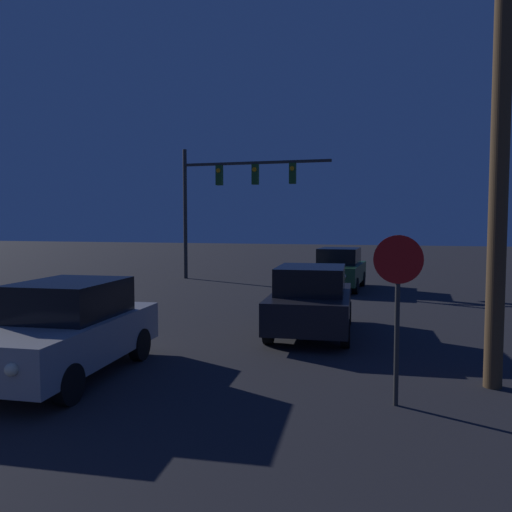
{
  "coord_description": "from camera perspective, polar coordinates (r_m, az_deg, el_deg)",
  "views": [
    {
      "loc": [
        3.9,
        -0.2,
        2.6
      ],
      "look_at": [
        0.0,
        14.21,
        1.61
      ],
      "focal_mm": 35.0,
      "sensor_mm": 36.0,
      "label": 1
    }
  ],
  "objects": [
    {
      "name": "utility_pole",
      "position": [
        8.83,
        26.27,
        16.21
      ],
      "size": [
        1.57,
        0.28,
        8.81
      ],
      "color": "#4C3823",
      "rests_on": "ground_plane"
    },
    {
      "name": "car_far",
      "position": [
        19.93,
        9.41,
        -1.44
      ],
      "size": [
        1.97,
        4.02,
        1.61
      ],
      "rotation": [
        0.0,
        0.0,
        3.09
      ],
      "color": "#1E4728",
      "rests_on": "ground_plane"
    },
    {
      "name": "car_near",
      "position": [
        9.13,
        -20.92,
        -7.83
      ],
      "size": [
        2.0,
        4.03,
        1.61
      ],
      "rotation": [
        0.0,
        0.0,
        3.2
      ],
      "color": "#99999E",
      "rests_on": "ground_plane"
    },
    {
      "name": "car_mid",
      "position": [
        11.75,
        6.34,
        -5.04
      ],
      "size": [
        2.01,
        4.04,
        1.61
      ],
      "rotation": [
        0.0,
        0.0,
        0.07
      ],
      "color": "black",
      "rests_on": "ground_plane"
    },
    {
      "name": "traffic_signal_mast",
      "position": [
        22.88,
        -3.26,
        7.77
      ],
      "size": [
        6.87,
        0.3,
        6.0
      ],
      "color": "#2D2D2D",
      "rests_on": "ground_plane"
    },
    {
      "name": "stop_sign",
      "position": [
        7.28,
        15.89,
        -3.54
      ],
      "size": [
        0.68,
        0.07,
        2.43
      ],
      "color": "#2D2D2D",
      "rests_on": "ground_plane"
    }
  ]
}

